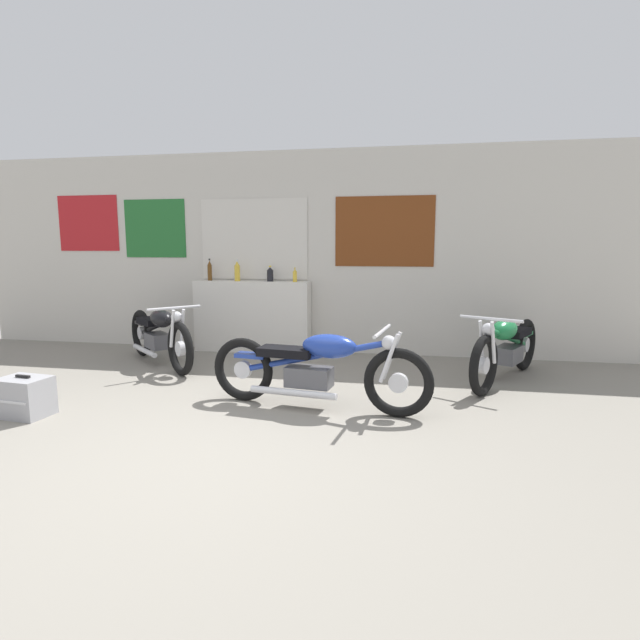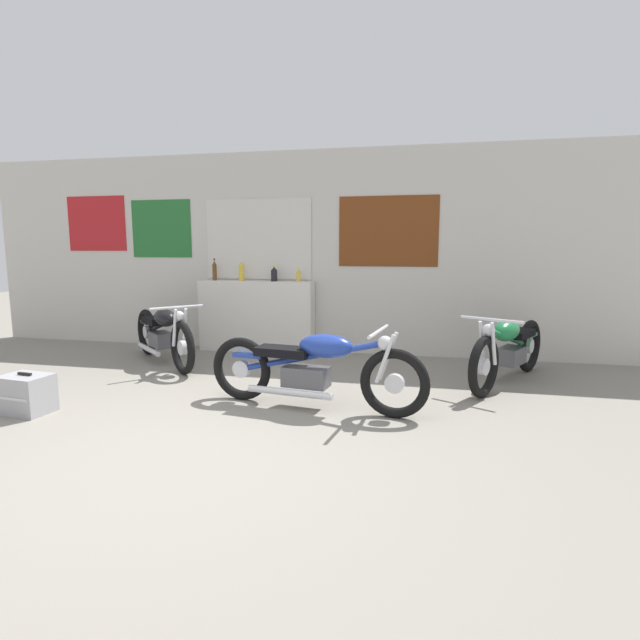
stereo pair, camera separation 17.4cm
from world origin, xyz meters
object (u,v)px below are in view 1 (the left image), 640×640
object	(u,v)px
motorcycle_black	(159,334)
motorcycle_blue	(316,367)
bottle_leftmost	(210,271)
bottle_left_center	(237,271)
bottle_right_center	(295,276)
hard_case_silver	(25,397)
motorcycle_green	(506,347)
bottle_center	(270,274)

from	to	relation	value
motorcycle_black	motorcycle_blue	bearing A→B (deg)	-30.17
bottle_leftmost	motorcycle_black	xyz separation A→B (m)	(-0.28, -1.01, -0.75)
bottle_leftmost	motorcycle_blue	world-z (taller)	bottle_leftmost
bottle_left_center	motorcycle_black	xyz separation A→B (m)	(-0.71, -0.96, -0.75)
bottle_right_center	hard_case_silver	world-z (taller)	bottle_right_center
motorcycle_green	hard_case_silver	world-z (taller)	motorcycle_green
motorcycle_blue	motorcycle_black	distance (m)	2.65
bottle_center	motorcycle_black	distance (m)	1.70
motorcycle_black	bottle_right_center	bearing A→B (deg)	32.19
bottle_right_center	motorcycle_green	world-z (taller)	bottle_right_center
bottle_right_center	motorcycle_blue	world-z (taller)	bottle_right_center
bottle_right_center	motorcycle_black	distance (m)	1.95
bottle_right_center	motorcycle_black	size ratio (longest dim) A/B	0.13
motorcycle_blue	motorcycle_green	world-z (taller)	motorcycle_green
bottle_center	hard_case_silver	bearing A→B (deg)	-114.93
bottle_center	motorcycle_black	xyz separation A→B (m)	(-1.18, -1.00, -0.71)
bottle_left_center	motorcycle_blue	bearing A→B (deg)	-55.50
bottle_leftmost	hard_case_silver	world-z (taller)	bottle_leftmost
bottle_leftmost	bottle_center	distance (m)	0.90
bottle_left_center	bottle_center	xyz separation A→B (m)	(0.47, 0.03, -0.04)
motorcycle_blue	motorcycle_green	bearing A→B (deg)	34.55
bottle_leftmost	motorcycle_green	xyz separation A→B (m)	(3.90, -1.04, -0.76)
bottle_right_center	hard_case_silver	distance (m)	3.58
bottle_leftmost	bottle_center	size ratio (longest dim) A/B	1.43
bottle_right_center	motorcycle_green	distance (m)	2.91
motorcycle_black	bottle_left_center	bearing A→B (deg)	53.64
motorcycle_blue	motorcycle_green	size ratio (longest dim) A/B	1.19
bottle_leftmost	bottle_right_center	bearing A→B (deg)	-1.75
bottle_right_center	motorcycle_black	world-z (taller)	bottle_right_center
motorcycle_green	motorcycle_black	bearing A→B (deg)	179.62
bottle_right_center	bottle_center	bearing A→B (deg)	175.62
bottle_center	motorcycle_blue	xyz separation A→B (m)	(1.11, -2.33, -0.71)
bottle_leftmost	motorcycle_black	distance (m)	1.29
bottle_right_center	motorcycle_green	xyz separation A→B (m)	(2.64, -1.00, -0.71)
motorcycle_green	hard_case_silver	size ratio (longest dim) A/B	3.97
bottle_left_center	bottle_right_center	world-z (taller)	bottle_left_center
bottle_leftmost	bottle_left_center	xyz separation A→B (m)	(0.43, -0.04, -0.00)
bottle_center	motorcycle_blue	world-z (taller)	bottle_center
bottle_center	motorcycle_black	bearing A→B (deg)	-139.80
motorcycle_black	motorcycle_green	size ratio (longest dim) A/B	0.86
motorcycle_black	hard_case_silver	size ratio (longest dim) A/B	3.41
bottle_left_center	motorcycle_blue	distance (m)	2.88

